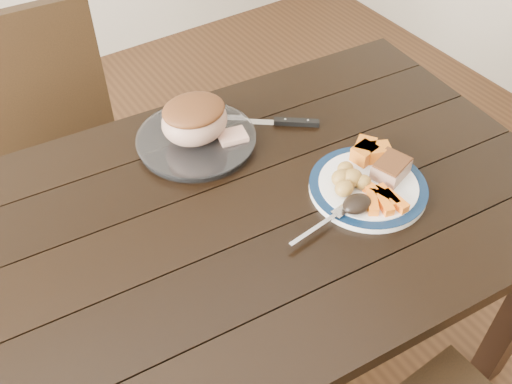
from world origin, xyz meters
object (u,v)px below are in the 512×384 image
serving_platter (197,141)px  carving_knife (282,122)px  pork_slice (391,169)px  fork (325,222)px  chair_far (59,143)px  dinner_plate (368,187)px  dining_table (223,243)px  roast_joint (195,121)px

serving_platter → carving_knife: serving_platter is taller
pork_slice → fork: pork_slice is taller
chair_far → carving_knife: chair_far is taller
fork → pork_slice: bearing=2.5°
chair_far → serving_platter: size_ratio=3.14×
chair_far → carving_knife: bearing=135.0°
dinner_plate → carving_knife: bearing=94.4°
carving_knife → dining_table: bearing=-109.1°
dining_table → carving_knife: 0.38m
dining_table → carving_knife: carving_knife is taller
fork → serving_platter: bearing=96.5°
serving_platter → fork: 0.42m
chair_far → dinner_plate: (0.50, -0.85, 0.23)m
dining_table → fork: bearing=-42.3°
roast_joint → carving_knife: bearing=-13.2°
chair_far → pork_slice: chair_far is taller
fork → carving_knife: 0.38m
dining_table → chair_far: 0.77m
pork_slice → roast_joint: 0.49m
dining_table → dinner_plate: 0.36m
dining_table → dinner_plate: bearing=-19.3°
dinner_plate → serving_platter: 0.45m
fork → roast_joint: bearing=96.5°
roast_joint → chair_far: bearing=117.3°
chair_far → roast_joint: size_ratio=5.51×
fork → carving_knife: bearing=62.8°
chair_far → dinner_plate: 1.02m
dinner_plate → carving_knife: dinner_plate is taller
dinner_plate → dining_table: bearing=160.7°
dinner_plate → roast_joint: roast_joint is taller
pork_slice → chair_far: bearing=123.3°
chair_far → carving_knife: (0.48, -0.54, 0.23)m
fork → roast_joint: 0.42m
pork_slice → fork: size_ratio=0.46×
dining_table → pork_slice: bearing=-17.2°
chair_far → fork: size_ratio=5.21×
pork_slice → carving_knife: bearing=105.0°
dinner_plate → carving_knife: (-0.02, 0.32, -0.00)m
roast_joint → dining_table: bearing=-107.1°
serving_platter → roast_joint: bearing=0.0°
pork_slice → roast_joint: (-0.31, 0.37, 0.03)m
fork → dinner_plate: bearing=7.5°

